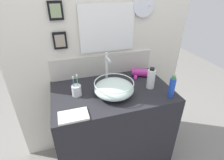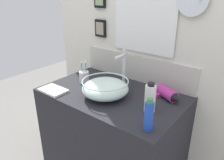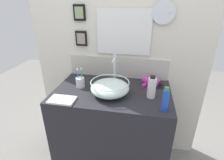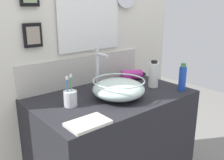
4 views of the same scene
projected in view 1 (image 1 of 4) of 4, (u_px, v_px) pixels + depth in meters
ground_plane at (112, 157)px, 1.90m from camera, size 6.00×6.00×0.00m
vanity_counter at (112, 128)px, 1.69m from camera, size 1.00×0.62×0.87m
back_panel at (101, 37)px, 1.59m from camera, size 1.73×0.10×2.46m
glass_bowl_sink at (114, 88)px, 1.39m from camera, size 0.32×0.32×0.12m
faucet at (107, 66)px, 1.51m from camera, size 0.02×0.12×0.29m
hair_drier at (141, 73)px, 1.69m from camera, size 0.21×0.15×0.08m
toothbrush_cup at (77, 90)px, 1.40m from camera, size 0.08×0.08×0.18m
shampoo_bottle at (172, 87)px, 1.36m from camera, size 0.05×0.05×0.19m
lotion_bottle at (151, 79)px, 1.48m from camera, size 0.07×0.07×0.19m
hand_towel at (73, 116)px, 1.18m from camera, size 0.20×0.13×0.02m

